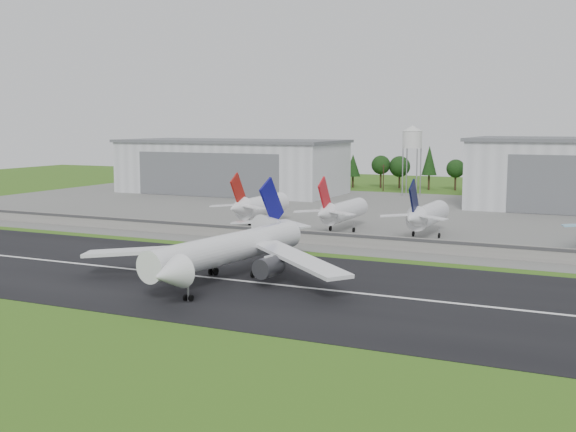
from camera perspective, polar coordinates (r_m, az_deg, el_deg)
The scene contains 13 objects.
ground at distance 137.04m, azimuth -9.51°, elevation -5.54°, with size 600.00×600.00×0.00m, color #2A5814.
runway at distance 145.15m, azimuth -7.26°, elevation -4.75°, with size 320.00×60.00×0.10m, color black.
runway_centerline at distance 145.14m, azimuth -7.26°, elevation -4.73°, with size 220.00×1.00×0.02m, color white.
apron at distance 243.88m, azimuth 6.73°, elevation 0.17°, with size 320.00×150.00×0.10m, color slate.
blast_fence at distance 183.71m, azimuth 0.27°, elevation -1.58°, with size 240.00×0.61×3.50m.
hangar_west at distance 316.53m, azimuth -4.48°, elevation 3.94°, with size 97.00×44.00×23.20m.
water_tower at distance 305.71m, azimuth 9.80°, elevation 6.16°, with size 8.40×8.40×29.40m.
utility_poles at distance 320.34m, azimuth 11.28°, elevation 1.78°, with size 230.00×3.00×12.00m, color black, non-canonical shape.
treeline at distance 334.86m, azimuth 11.90°, elevation 2.00°, with size 320.00×16.00×22.00m, color black, non-canonical shape.
main_airliner at distance 140.04m, azimuth -4.81°, elevation -3.14°, with size 56.80×59.23×18.17m.
parked_jet_red_a at distance 211.52m, azimuth -2.42°, elevation 0.81°, with size 7.36×31.29×16.78m.
parked_jet_red_b at distance 200.88m, azimuth 4.15°, elevation 0.38°, with size 7.36×31.29×16.53m.
parked_jet_navy at distance 193.64m, azimuth 10.79°, elevation 0.06°, with size 7.36×31.29×16.68m.
Camera 1 is at (76.49, -109.59, 30.34)m, focal length 45.00 mm.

